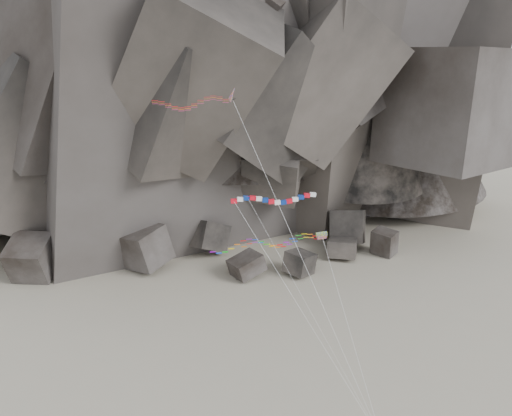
{
  "coord_description": "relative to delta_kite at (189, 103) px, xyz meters",
  "views": [
    {
      "loc": [
        -10.72,
        -49.82,
        38.94
      ],
      "look_at": [
        -2.07,
        6.0,
        20.24
      ],
      "focal_mm": 35.0,
      "sensor_mm": 36.0,
      "label": 1
    }
  ],
  "objects": [
    {
      "name": "headland",
      "position": [
        9.64,
        70.1,
        8.6
      ],
      "size": [
        110.0,
        70.0,
        84.0
      ],
      "primitive_type": null,
      "color": "#4E4640",
      "rests_on": "ground"
    },
    {
      "name": "banner_kite",
      "position": [
        9.43,
        4.25,
        -11.73
      ],
      "size": [
        12.93,
        17.29,
        20.86
      ],
      "rotation": [
        0.0,
        0.0,
        0.01
      ],
      "color": "red",
      "rests_on": "ground"
    },
    {
      "name": "delta_kite",
      "position": [
        0.0,
        0.0,
        0.0
      ],
      "size": [
        21.22,
        13.66,
        33.37
      ],
      "rotation": [
        0.0,
        0.0,
        0.05
      ],
      "color": "red",
      "rests_on": "ground"
    },
    {
      "name": "ground",
      "position": [
        9.64,
        0.1,
        -33.4
      ],
      "size": [
        260.0,
        260.0,
        0.0
      ],
      "primitive_type": "plane",
      "color": "gray",
      "rests_on": "ground"
    },
    {
      "name": "pennant_kite",
      "position": [
        9.72,
        -0.9,
        -17.66
      ],
      "size": [
        11.24,
        16.94,
        20.8
      ],
      "rotation": [
        0.0,
        0.0,
        0.48
      ],
      "color": "red",
      "rests_on": "ground"
    },
    {
      "name": "boulder_field",
      "position": [
        2.18,
        35.13,
        -30.6
      ],
      "size": [
        70.7,
        19.09,
        8.86
      ],
      "color": "#47423F",
      "rests_on": "ground"
    },
    {
      "name": "parafoil_kite",
      "position": [
        8.03,
        3.54,
        -16.62
      ],
      "size": [
        15.97,
        16.47,
        16.29
      ],
      "rotation": [
        0.0,
        0.0,
        -0.0
      ],
      "color": "#D0EC0D",
      "rests_on": "ground"
    }
  ]
}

